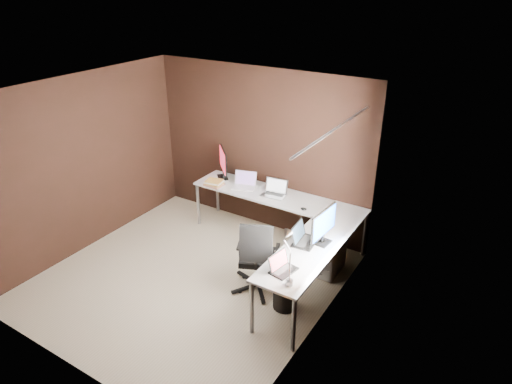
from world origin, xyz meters
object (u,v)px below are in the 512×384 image
laptop_black_big (303,238)px  laptop_black_small (282,267)px  monitor_left (223,162)px  laptop_silver (275,192)px  laptop_white (245,184)px  desk_lamp (288,250)px  office_chair (258,269)px  wastebasket (285,295)px  book_stack (214,183)px  monitor_right (324,224)px  drawer_pedestal (325,250)px

laptop_black_big → laptop_black_small: size_ratio=1.16×
monitor_left → laptop_black_small: bearing=5.1°
laptop_silver → laptop_black_big: (0.93, -0.95, 0.00)m
laptop_white → desk_lamp: desk_lamp is taller
laptop_black_small → office_chair: (-0.55, 0.40, -0.48)m
laptop_black_big → wastebasket: (-0.01, -0.38, -0.61)m
book_stack → desk_lamp: desk_lamp is taller
monitor_left → wastebasket: size_ratio=1.43×
desk_lamp → office_chair: desk_lamp is taller
book_stack → laptop_black_small: bearing=-35.6°
laptop_black_big → monitor_right: bearing=-69.7°
monitor_right → laptop_black_big: 0.32m
laptop_silver → book_stack: 0.97m
laptop_black_small → wastebasket: size_ratio=0.98×
laptop_white → desk_lamp: 2.41m
monitor_left → laptop_black_small: monitor_left is taller
book_stack → office_chair: 1.78m
drawer_pedestal → laptop_black_big: size_ratio=1.58×
laptop_white → monitor_right: bearing=-42.9°
laptop_white → laptop_black_big: 1.74m
office_chair → laptop_silver: bearing=86.9°
desk_lamp → wastebasket: (-0.21, 0.39, -0.94)m
monitor_left → wastebasket: bearing=8.7°
monitor_right → laptop_black_big: size_ratio=1.44×
monitor_right → laptop_white: size_ratio=1.40×
monitor_right → wastebasket: (-0.23, -0.49, -0.82)m
drawer_pedestal → office_chair: size_ratio=0.59×
laptop_black_big → wastebasket: 0.72m
book_stack → desk_lamp: (2.08, -1.51, 0.33)m
laptop_black_big → office_chair: size_ratio=0.37×
laptop_silver → desk_lamp: desk_lamp is taller
wastebasket → laptop_black_big: bearing=87.9°
drawer_pedestal → laptop_silver: size_ratio=1.61×
laptop_white → laptop_black_small: bearing=-62.4°
drawer_pedestal → book_stack: size_ratio=2.14×
laptop_black_big → office_chair: 0.73m
laptop_white → office_chair: bearing=-66.9°
laptop_black_small → drawer_pedestal: bearing=10.1°
laptop_white → laptop_silver: size_ratio=1.05×
laptop_white → desk_lamp: (1.65, -1.72, 0.32)m
laptop_white → laptop_black_small: (1.52, -1.60, -0.00)m
laptop_silver → desk_lamp: bearing=-64.3°
laptop_black_small → monitor_left: bearing=59.5°
monitor_left → wastebasket: 2.53m
monitor_left → monitor_right: monitor_left is taller
monitor_right → laptop_black_small: size_ratio=1.67×
monitor_left → laptop_silver: size_ratio=1.29×
laptop_black_big → monitor_left: bearing=55.8°
monitor_right → office_chair: (-0.70, -0.35, -0.69)m
monitor_right → laptop_white: 1.89m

